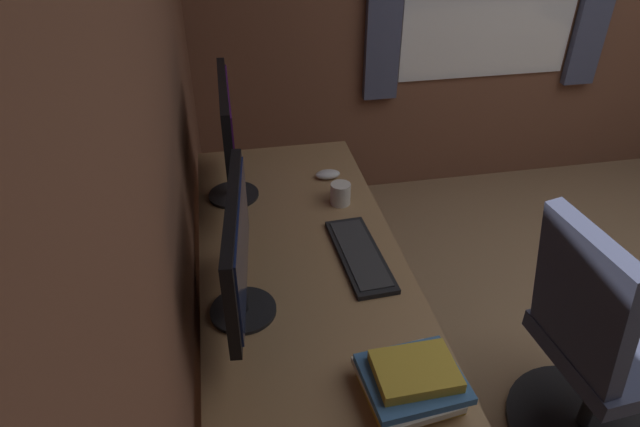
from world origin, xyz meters
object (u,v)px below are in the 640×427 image
object	(u,v)px
book_stack_near	(411,382)
keyboard_main	(360,255)
monitor_primary	(228,135)
drawer_pedestal	(301,356)
office_chair	(595,354)
mouse_main	(328,174)
monitor_secondary	(238,250)
coffee_mug	(340,193)

from	to	relation	value
book_stack_near	keyboard_main	bearing A→B (deg)	-1.55
monitor_primary	drawer_pedestal	bearing A→B (deg)	-161.89
office_chair	monitor_primary	bearing A→B (deg)	54.67
mouse_main	book_stack_near	distance (m)	1.12
monitor_secondary	office_chair	size ratio (longest dim) A/B	0.59
mouse_main	book_stack_near	bearing A→B (deg)	179.21
mouse_main	office_chair	bearing A→B (deg)	-139.66
mouse_main	drawer_pedestal	bearing A→B (deg)	159.99
drawer_pedestal	keyboard_main	xyz separation A→B (m)	(0.06, -0.22, 0.39)
monitor_secondary	book_stack_near	distance (m)	0.58
keyboard_main	office_chair	size ratio (longest dim) A/B	0.44
mouse_main	coffee_mug	xyz separation A→B (m)	(-0.20, -0.01, 0.03)
keyboard_main	book_stack_near	world-z (taller)	book_stack_near
drawer_pedestal	monitor_primary	world-z (taller)	monitor_primary
book_stack_near	coffee_mug	bearing A→B (deg)	-1.53
drawer_pedestal	office_chair	size ratio (longest dim) A/B	0.72
keyboard_main	mouse_main	bearing A→B (deg)	0.00
monitor_primary	mouse_main	world-z (taller)	monitor_primary
monitor_primary	book_stack_near	xyz separation A→B (m)	(-1.05, -0.38, -0.22)
book_stack_near	monitor_secondary	bearing A→B (deg)	45.65
mouse_main	coffee_mug	size ratio (longest dim) A/B	0.88
monitor_primary	office_chair	bearing A→B (deg)	-125.33
monitor_secondary	keyboard_main	bearing A→B (deg)	-65.03
keyboard_main	book_stack_near	xyz separation A→B (m)	(-0.57, 0.02, 0.04)
office_chair	coffee_mug	bearing A→B (deg)	47.27
book_stack_near	mouse_main	bearing A→B (deg)	-0.79
drawer_pedestal	monitor_primary	bearing A→B (deg)	18.11
drawer_pedestal	office_chair	xyz separation A→B (m)	(-0.28, -0.97, 0.11)
monitor_secondary	coffee_mug	bearing A→B (deg)	-37.65
keyboard_main	office_chair	xyz separation A→B (m)	(-0.34, -0.75, -0.28)
keyboard_main	office_chair	bearing A→B (deg)	-114.06
monitor_primary	coffee_mug	distance (m)	0.48
coffee_mug	mouse_main	bearing A→B (deg)	2.62
mouse_main	book_stack_near	xyz separation A→B (m)	(-1.12, 0.02, 0.03)
drawer_pedestal	coffee_mug	world-z (taller)	coffee_mug
monitor_primary	coffee_mug	bearing A→B (deg)	-107.51
coffee_mug	office_chair	world-z (taller)	office_chair
monitor_secondary	mouse_main	world-z (taller)	monitor_secondary
drawer_pedestal	keyboard_main	size ratio (longest dim) A/B	1.63
monitor_secondary	book_stack_near	bearing A→B (deg)	-134.35
keyboard_main	mouse_main	world-z (taller)	mouse_main
keyboard_main	mouse_main	distance (m)	0.55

